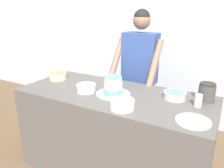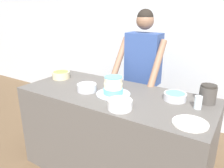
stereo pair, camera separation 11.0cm
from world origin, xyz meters
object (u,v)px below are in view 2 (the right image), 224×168
Objects in this scene: frosting_bowl_blue at (175,96)px; frosting_bowl_pink at (120,104)px; frosting_bowl_white at (87,87)px; person_baker at (143,67)px; ceramic_plate at (190,123)px; frosting_bowl_olive at (61,75)px; cake at (113,87)px; drinking_glass at (198,102)px; stoneware_jar at (208,94)px.

frosting_bowl_pink is at bearing -127.10° from frosting_bowl_blue.
frosting_bowl_white is 0.86m from frosting_bowl_blue.
ceramic_plate is (0.82, -0.93, -0.10)m from person_baker.
frosting_bowl_olive reaches higher than ceramic_plate.
frosting_bowl_pink is 1.01× the size of frosting_bowl_blue.
ceramic_plate is (0.23, -0.38, -0.03)m from frosting_bowl_blue.
cake is 0.58m from frosting_bowl_blue.
frosting_bowl_olive is 1.58m from drinking_glass.
frosting_bowl_blue is (0.58, -0.55, -0.07)m from person_baker.
person_baker reaches higher than frosting_bowl_olive.
frosting_bowl_blue is at bearing 18.40° from cake.
cake is 3.03× the size of drinking_glass.
frosting_bowl_blue is 1.21× the size of stoneware_jar.
frosting_bowl_blue is (0.55, 0.18, -0.04)m from cake.
person_baker is 0.96m from stoneware_jar.
frosting_bowl_white is at bearing 159.82° from frosting_bowl_pink.
frosting_bowl_olive reaches higher than frosting_bowl_blue.
drinking_glass is (0.80, -0.63, -0.05)m from person_baker.
stoneware_jar is (0.04, 0.16, 0.03)m from drinking_glass.
frosting_bowl_pink reaches higher than frosting_bowl_blue.
person_baker is at bearing 38.82° from frosting_bowl_olive.
stoneware_jar is (0.59, 0.52, 0.04)m from frosting_bowl_pink.
frosting_bowl_pink is 0.65m from drinking_glass.
frosting_bowl_white is at bearing -162.82° from stoneware_jar.
frosting_bowl_blue is 1.85× the size of drinking_glass.
stoneware_jar reaches higher than ceramic_plate.
stoneware_jar is (1.62, 0.16, 0.04)m from frosting_bowl_olive.
drinking_glass reaches higher than ceramic_plate.
frosting_bowl_olive is 1.22× the size of stoneware_jar.
cake is 0.81m from ceramic_plate.
frosting_bowl_pink is at bearing -19.10° from frosting_bowl_olive.
stoneware_jar reaches higher than drinking_glass.
ceramic_plate is 1.52× the size of stoneware_jar.
frosting_bowl_pink is (0.26, -0.98, -0.06)m from person_baker.
person_baker is 0.81m from frosting_bowl_blue.
drinking_glass is (1.04, 0.17, 0.01)m from frosting_bowl_white.
person_baker is 1.02m from drinking_glass.
frosting_bowl_white is 0.96× the size of frosting_bowl_blue.
drinking_glass is (0.22, -0.08, 0.02)m from frosting_bowl_blue.
stoneware_jar is at bearing 17.18° from frosting_bowl_white.
frosting_bowl_white is 0.76× the size of ceramic_plate.
person_baker is 0.74m from cake.
cake reaches higher than frosting_bowl_olive.
frosting_bowl_olive is at bearing -176.89° from frosting_bowl_blue.
drinking_glass is (0.54, 0.35, 0.01)m from frosting_bowl_pink.
ceramic_plate is at bearing -14.07° from cake.
person_baker is at bearing 131.23° from ceramic_plate.
frosting_bowl_blue is at bearing 160.00° from drinking_glass.
frosting_bowl_white is 0.95× the size of frosting_bowl_pink.
frosting_bowl_blue is 0.23m from drinking_glass.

